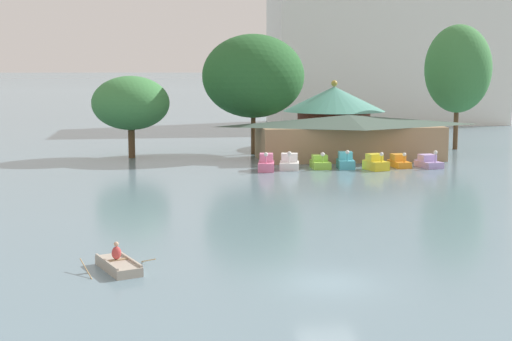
{
  "coord_description": "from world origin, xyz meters",
  "views": [
    {
      "loc": [
        -7.09,
        -29.35,
        9.07
      ],
      "look_at": [
        -0.71,
        16.9,
        2.43
      ],
      "focal_mm": 51.75,
      "sensor_mm": 36.0,
      "label": 1
    }
  ],
  "objects_px": {
    "boathouse": "(349,136)",
    "pedal_boat_white": "(289,163)",
    "pedal_boat_orange": "(399,162)",
    "rowboat_with_rower": "(118,265)",
    "shoreline_tree_right": "(458,69)",
    "green_roof_pavilion": "(334,112)",
    "pedal_boat_lavender": "(428,162)",
    "shoreline_tree_tall_left": "(131,103)",
    "background_building_block": "(386,49)",
    "pedal_boat_lime": "(320,163)",
    "pedal_boat_cyan": "(346,162)",
    "pedal_boat_yellow": "(376,163)",
    "pedal_boat_pink": "(266,164)",
    "shoreline_tree_mid": "(253,76)"
  },
  "relations": [
    {
      "from": "pedal_boat_orange",
      "to": "background_building_block",
      "type": "bearing_deg",
      "value": 159.11
    },
    {
      "from": "green_roof_pavilion",
      "to": "shoreline_tree_mid",
      "type": "bearing_deg",
      "value": -153.03
    },
    {
      "from": "pedal_boat_pink",
      "to": "pedal_boat_lime",
      "type": "distance_m",
      "value": 5.07
    },
    {
      "from": "boathouse",
      "to": "pedal_boat_white",
      "type": "bearing_deg",
      "value": -137.42
    },
    {
      "from": "boathouse",
      "to": "green_roof_pavilion",
      "type": "bearing_deg",
      "value": 84.48
    },
    {
      "from": "pedal_boat_lime",
      "to": "background_building_block",
      "type": "height_order",
      "value": "background_building_block"
    },
    {
      "from": "pedal_boat_pink",
      "to": "pedal_boat_white",
      "type": "height_order",
      "value": "pedal_boat_pink"
    },
    {
      "from": "pedal_boat_orange",
      "to": "shoreline_tree_right",
      "type": "distance_m",
      "value": 18.73
    },
    {
      "from": "pedal_boat_white",
      "to": "shoreline_tree_right",
      "type": "relative_size",
      "value": 0.19
    },
    {
      "from": "pedal_boat_cyan",
      "to": "shoreline_tree_mid",
      "type": "relative_size",
      "value": 0.19
    },
    {
      "from": "rowboat_with_rower",
      "to": "shoreline_tree_right",
      "type": "height_order",
      "value": "shoreline_tree_right"
    },
    {
      "from": "shoreline_tree_mid",
      "to": "pedal_boat_white",
      "type": "bearing_deg",
      "value": -81.91
    },
    {
      "from": "pedal_boat_cyan",
      "to": "boathouse",
      "type": "bearing_deg",
      "value": 168.78
    },
    {
      "from": "shoreline_tree_tall_left",
      "to": "shoreline_tree_right",
      "type": "xyz_separation_m",
      "value": [
        34.9,
        2.79,
        3.31
      ]
    },
    {
      "from": "pedal_boat_yellow",
      "to": "pedal_boat_lavender",
      "type": "height_order",
      "value": "pedal_boat_yellow"
    },
    {
      "from": "pedal_boat_cyan",
      "to": "pedal_boat_yellow",
      "type": "height_order",
      "value": "pedal_boat_cyan"
    },
    {
      "from": "pedal_boat_yellow",
      "to": "boathouse",
      "type": "height_order",
      "value": "boathouse"
    },
    {
      "from": "pedal_boat_cyan",
      "to": "background_building_block",
      "type": "xyz_separation_m",
      "value": [
        19.44,
        50.08,
        11.03
      ]
    },
    {
      "from": "pedal_boat_cyan",
      "to": "green_roof_pavilion",
      "type": "distance_m",
      "value": 17.39
    },
    {
      "from": "pedal_boat_white",
      "to": "boathouse",
      "type": "bearing_deg",
      "value": 144.0
    },
    {
      "from": "pedal_boat_cyan",
      "to": "shoreline_tree_right",
      "type": "xyz_separation_m",
      "value": [
        15.78,
        13.09,
        8.15
      ]
    },
    {
      "from": "pedal_boat_pink",
      "to": "green_roof_pavilion",
      "type": "distance_m",
      "value": 20.27
    },
    {
      "from": "pedal_boat_white",
      "to": "shoreline_tree_mid",
      "type": "distance_m",
      "value": 13.97
    },
    {
      "from": "pedal_boat_lavender",
      "to": "green_roof_pavilion",
      "type": "height_order",
      "value": "green_roof_pavilion"
    },
    {
      "from": "rowboat_with_rower",
      "to": "boathouse",
      "type": "bearing_deg",
      "value": 129.52
    },
    {
      "from": "pedal_boat_lavender",
      "to": "background_building_block",
      "type": "bearing_deg",
      "value": 157.22
    },
    {
      "from": "pedal_boat_white",
      "to": "pedal_boat_lime",
      "type": "xyz_separation_m",
      "value": [
        2.85,
        0.3,
        -0.08
      ]
    },
    {
      "from": "pedal_boat_cyan",
      "to": "rowboat_with_rower",
      "type": "bearing_deg",
      "value": -25.19
    },
    {
      "from": "rowboat_with_rower",
      "to": "shoreline_tree_tall_left",
      "type": "bearing_deg",
      "value": 159.02
    },
    {
      "from": "pedal_boat_orange",
      "to": "rowboat_with_rower",
      "type": "bearing_deg",
      "value": -41.93
    },
    {
      "from": "pedal_boat_pink",
      "to": "shoreline_tree_mid",
      "type": "xyz_separation_m",
      "value": [
        0.49,
        12.21,
        7.44
      ]
    },
    {
      "from": "green_roof_pavilion",
      "to": "background_building_block",
      "type": "xyz_separation_m",
      "value": [
        16.42,
        33.28,
        7.66
      ]
    },
    {
      "from": "boathouse",
      "to": "pedal_boat_yellow",
      "type": "bearing_deg",
      "value": -87.56
    },
    {
      "from": "rowboat_with_rower",
      "to": "pedal_boat_white",
      "type": "bearing_deg",
      "value": 134.76
    },
    {
      "from": "pedal_boat_white",
      "to": "background_building_block",
      "type": "distance_m",
      "value": 56.7
    },
    {
      "from": "pedal_boat_orange",
      "to": "shoreline_tree_tall_left",
      "type": "xyz_separation_m",
      "value": [
        -24.15,
        10.11,
        4.97
      ]
    },
    {
      "from": "rowboat_with_rower",
      "to": "shoreline_tree_mid",
      "type": "relative_size",
      "value": 0.28
    },
    {
      "from": "rowboat_with_rower",
      "to": "pedal_boat_lavender",
      "type": "xyz_separation_m",
      "value": [
        26.17,
        30.59,
        0.21
      ]
    },
    {
      "from": "shoreline_tree_right",
      "to": "green_roof_pavilion",
      "type": "bearing_deg",
      "value": 163.82
    },
    {
      "from": "pedal_boat_lime",
      "to": "shoreline_tree_mid",
      "type": "height_order",
      "value": "shoreline_tree_mid"
    },
    {
      "from": "boathouse",
      "to": "green_roof_pavilion",
      "type": "xyz_separation_m",
      "value": [
        0.98,
        10.12,
        1.72
      ]
    },
    {
      "from": "pedal_boat_cyan",
      "to": "boathouse",
      "type": "height_order",
      "value": "boathouse"
    },
    {
      "from": "rowboat_with_rower",
      "to": "green_roof_pavilion",
      "type": "relative_size",
      "value": 0.3
    },
    {
      "from": "pedal_boat_white",
      "to": "pedal_boat_lavender",
      "type": "xyz_separation_m",
      "value": [
        12.67,
        -0.48,
        -0.1
      ]
    },
    {
      "from": "pedal_boat_lime",
      "to": "pedal_boat_orange",
      "type": "bearing_deg",
      "value": 89.79
    },
    {
      "from": "pedal_boat_lime",
      "to": "green_roof_pavilion",
      "type": "height_order",
      "value": "green_roof_pavilion"
    },
    {
      "from": "pedal_boat_white",
      "to": "shoreline_tree_tall_left",
      "type": "xyz_separation_m",
      "value": [
        -14.06,
        10.16,
        4.88
      ]
    },
    {
      "from": "pedal_boat_yellow",
      "to": "shoreline_tree_right",
      "type": "bearing_deg",
      "value": 122.43
    },
    {
      "from": "pedal_boat_lime",
      "to": "background_building_block",
      "type": "xyz_separation_m",
      "value": [
        21.65,
        49.62,
        11.15
      ]
    },
    {
      "from": "shoreline_tree_tall_left",
      "to": "pedal_boat_pink",
      "type": "bearing_deg",
      "value": -41.88
    }
  ]
}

